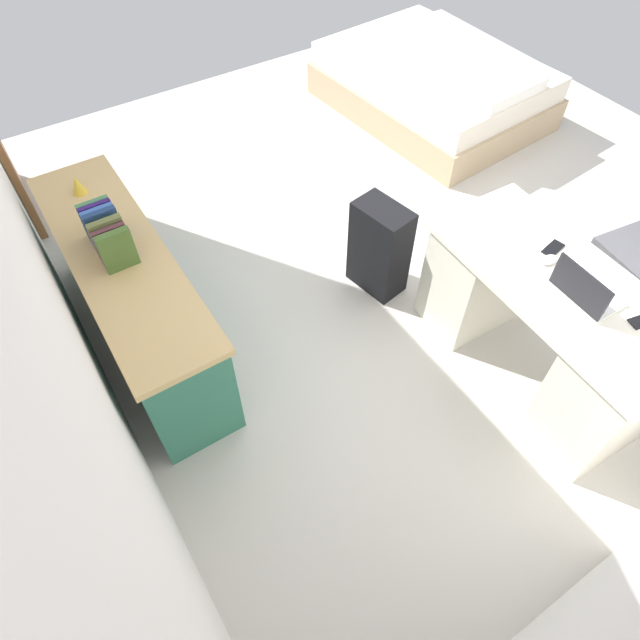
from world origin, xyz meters
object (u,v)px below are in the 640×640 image
(suitcase_black, at_px, (379,248))
(computer_mouse, at_px, (549,260))
(credenza, at_px, (135,299))
(bed, at_px, (433,86))
(cell_phone_by_mouse, at_px, (553,249))
(figurine_small, at_px, (78,185))
(laptop, at_px, (585,291))
(desk, at_px, (541,325))

(suitcase_black, relative_size, computer_mouse, 6.42)
(credenza, relative_size, computer_mouse, 18.00)
(bed, bearing_deg, cell_phone_by_mouse, 151.64)
(figurine_small, bearing_deg, credenza, -179.85)
(credenza, xyz_separation_m, laptop, (-1.55, -1.80, 0.43))
(bed, height_order, computer_mouse, computer_mouse)
(cell_phone_by_mouse, relative_size, figurine_small, 1.24)
(suitcase_black, xyz_separation_m, computer_mouse, (-0.89, -0.37, 0.44))
(bed, relative_size, laptop, 6.26)
(computer_mouse, xyz_separation_m, cell_phone_by_mouse, (0.05, -0.09, -0.01))
(desk, bearing_deg, suitcase_black, 18.22)
(computer_mouse, bearing_deg, cell_phone_by_mouse, -57.75)
(desk, distance_m, credenza, 2.31)
(computer_mouse, bearing_deg, suitcase_black, 25.32)
(bed, xyz_separation_m, figurine_small, (-0.50, 3.20, 0.55))
(credenza, distance_m, figurine_small, 0.73)
(bed, distance_m, laptop, 3.04)
(credenza, xyz_separation_m, bed, (1.10, -3.20, -0.13))
(bed, height_order, cell_phone_by_mouse, cell_phone_by_mouse)
(credenza, xyz_separation_m, suitcase_black, (-0.39, -1.48, -0.05))
(suitcase_black, bearing_deg, bed, -59.09)
(desk, xyz_separation_m, suitcase_black, (1.03, 0.34, -0.07))
(desk, distance_m, cell_phone_by_mouse, 0.43)
(credenza, bearing_deg, cell_phone_by_mouse, -122.46)
(credenza, xyz_separation_m, computer_mouse, (-1.29, -1.85, 0.39))
(credenza, relative_size, suitcase_black, 2.80)
(suitcase_black, xyz_separation_m, figurine_small, (0.99, 1.48, 0.47))
(laptop, bearing_deg, bed, -27.97)
(computer_mouse, distance_m, cell_phone_by_mouse, 0.11)
(bed, relative_size, computer_mouse, 20.02)
(laptop, xyz_separation_m, computer_mouse, (0.26, -0.05, -0.03))
(bed, bearing_deg, credenza, 108.92)
(figurine_small, bearing_deg, cell_phone_by_mouse, -133.33)
(cell_phone_by_mouse, bearing_deg, figurine_small, 35.42)
(desk, xyz_separation_m, cell_phone_by_mouse, (0.19, -0.13, 0.36))
(desk, distance_m, figurine_small, 2.75)
(suitcase_black, height_order, laptop, laptop)
(bed, relative_size, cell_phone_by_mouse, 14.72)
(laptop, xyz_separation_m, cell_phone_by_mouse, (0.31, -0.14, -0.04))
(computer_mouse, bearing_deg, bed, -26.95)
(bed, height_order, suitcase_black, suitcase_black)
(credenza, relative_size, bed, 0.90)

